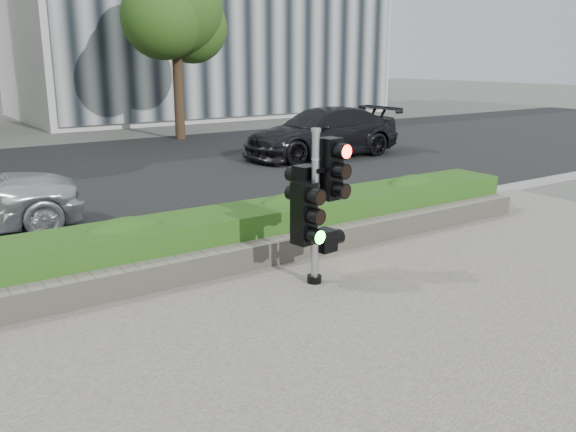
# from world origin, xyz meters

# --- Properties ---
(ground) EXTENTS (120.00, 120.00, 0.00)m
(ground) POSITION_xyz_m (0.00, 0.00, 0.00)
(ground) COLOR #51514C
(ground) RESTS_ON ground
(sidewalk) EXTENTS (16.00, 11.00, 0.03)m
(sidewalk) POSITION_xyz_m (0.00, -2.50, 0.01)
(sidewalk) COLOR #9E9389
(sidewalk) RESTS_ON ground
(road) EXTENTS (60.00, 13.00, 0.02)m
(road) POSITION_xyz_m (0.00, 10.00, 0.01)
(road) COLOR black
(road) RESTS_ON ground
(curb) EXTENTS (60.00, 0.25, 0.12)m
(curb) POSITION_xyz_m (0.00, 3.15, 0.06)
(curb) COLOR gray
(curb) RESTS_ON ground
(stone_wall) EXTENTS (12.00, 0.32, 0.34)m
(stone_wall) POSITION_xyz_m (0.00, 1.90, 0.20)
(stone_wall) COLOR gray
(stone_wall) RESTS_ON sidewalk
(hedge) EXTENTS (12.00, 1.00, 0.68)m
(hedge) POSITION_xyz_m (0.00, 2.55, 0.37)
(hedge) COLOR #488729
(hedge) RESTS_ON sidewalk
(tree_right) EXTENTS (4.10, 3.58, 6.53)m
(tree_right) POSITION_xyz_m (5.48, 15.55, 4.48)
(tree_right) COLOR black
(tree_right) RESTS_ON ground
(traffic_signal) EXTENTS (0.73, 0.57, 2.04)m
(traffic_signal) POSITION_xyz_m (0.77, 0.93, 1.16)
(traffic_signal) COLOR black
(traffic_signal) RESTS_ON sidewalk
(car_dark) EXTENTS (5.02, 2.07, 1.45)m
(car_dark) POSITION_xyz_m (7.29, 9.31, 0.75)
(car_dark) COLOR black
(car_dark) RESTS_ON road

